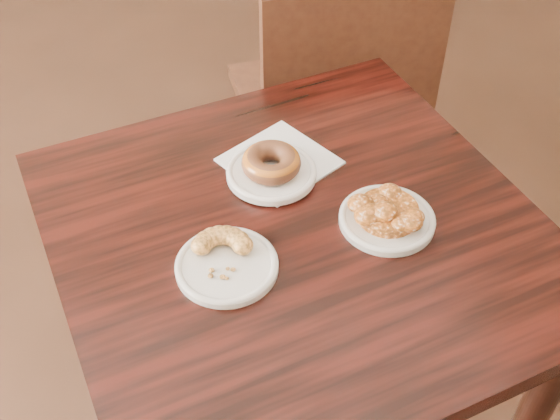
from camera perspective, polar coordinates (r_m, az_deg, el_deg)
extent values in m
cube|color=black|center=(1.50, 1.26, -11.50)|extent=(0.99, 0.99, 0.75)
cube|color=white|center=(1.33, -0.04, 3.99)|extent=(0.25, 0.25, 0.00)
cylinder|color=white|center=(1.30, -0.71, 3.03)|extent=(0.17, 0.17, 0.01)
cylinder|color=silver|center=(1.14, -4.35, -4.58)|extent=(0.17, 0.17, 0.01)
cylinder|color=silver|center=(1.23, 8.68, -0.77)|extent=(0.17, 0.17, 0.01)
torus|color=#974D15|center=(1.28, -0.72, 3.88)|extent=(0.11, 0.11, 0.04)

